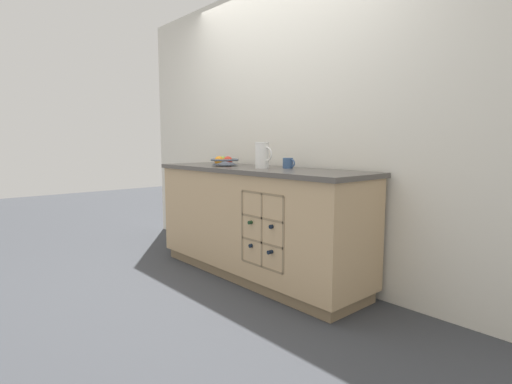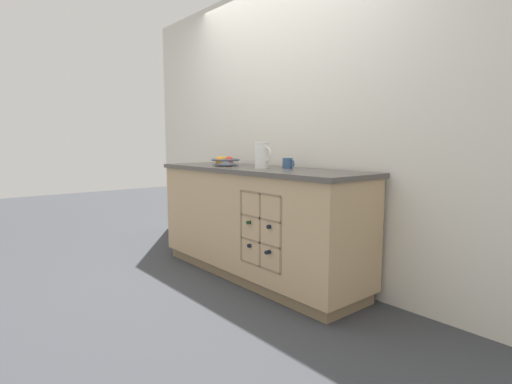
{
  "view_description": "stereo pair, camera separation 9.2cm",
  "coord_description": "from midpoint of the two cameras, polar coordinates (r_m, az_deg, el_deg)",
  "views": [
    {
      "loc": [
        2.47,
        -2.17,
        1.12
      ],
      "look_at": [
        0.0,
        0.0,
        0.72
      ],
      "focal_mm": 28.0,
      "sensor_mm": 36.0,
      "label": 1
    },
    {
      "loc": [
        2.53,
        -2.1,
        1.12
      ],
      "look_at": [
        0.0,
        0.0,
        0.72
      ],
      "focal_mm": 28.0,
      "sensor_mm": 36.0,
      "label": 2
    }
  ],
  "objects": [
    {
      "name": "fruit_bowl",
      "position": [
        3.56,
        -5.3,
        4.41
      ],
      "size": [
        0.25,
        0.25,
        0.09
      ],
      "color": "#4C5666",
      "rests_on": "kitchen_island"
    },
    {
      "name": "back_wall",
      "position": [
        3.53,
        3.62,
        9.44
      ],
      "size": [
        4.45,
        0.06,
        2.55
      ],
      "primitive_type": "cube",
      "color": "silver",
      "rests_on": "ground_plane"
    },
    {
      "name": "kitchen_island",
      "position": [
        3.35,
        -0.77,
        -4.28
      ],
      "size": [
        2.09,
        0.63,
        0.92
      ],
      "color": "#8B7354",
      "rests_on": "ground_plane"
    },
    {
      "name": "white_pitcher",
      "position": [
        3.2,
        0.08,
        5.35
      ],
      "size": [
        0.17,
        0.11,
        0.21
      ],
      "color": "white",
      "rests_on": "kitchen_island"
    },
    {
      "name": "ceramic_mug",
      "position": [
        3.2,
        3.8,
        4.14
      ],
      "size": [
        0.12,
        0.08,
        0.08
      ],
      "color": "#385684",
      "rests_on": "kitchen_island"
    },
    {
      "name": "ground_plane",
      "position": [
        3.48,
        -0.77,
        -11.86
      ],
      "size": [
        14.0,
        14.0,
        0.0
      ],
      "primitive_type": "plane",
      "color": "#383A3F"
    }
  ]
}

